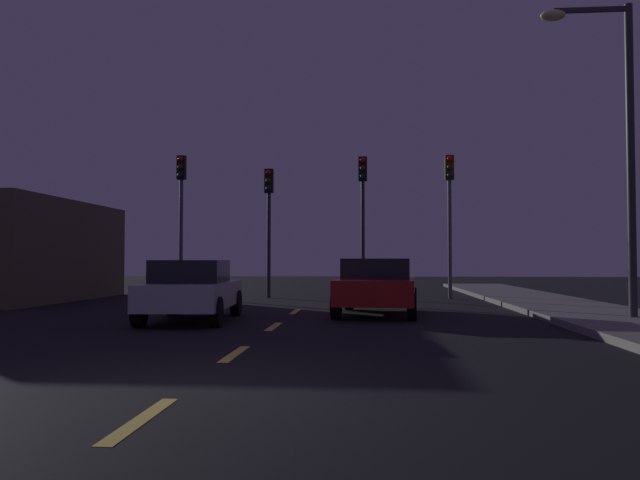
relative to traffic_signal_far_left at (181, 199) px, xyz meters
name	(u,v)px	position (x,y,z in m)	size (l,w,h in m)	color
ground_plane	(278,324)	(5.06, -9.22, -3.73)	(80.00, 80.00, 0.00)	black
sidewalk_curb_right	(630,323)	(12.56, -9.22, -3.65)	(3.00, 40.00, 0.15)	gray
lane_stripe_nearest	(141,419)	(5.06, -17.42, -3.72)	(0.16, 1.60, 0.01)	#EACC4C
lane_stripe_second	(235,354)	(5.06, -13.62, -3.72)	(0.16, 1.60, 0.01)	#EACC4C
lane_stripe_third	(274,326)	(5.06, -9.82, -3.72)	(0.16, 1.60, 0.01)	#EACC4C
lane_stripe_fourth	(295,311)	(5.06, -6.02, -3.72)	(0.16, 1.60, 0.01)	#EACC4C
traffic_signal_far_left	(181,199)	(0.00, 0.00, 0.00)	(0.32, 0.38, 5.36)	#4C4C51
traffic_signal_center_left	(269,207)	(3.35, 0.00, -0.35)	(0.32, 0.38, 4.82)	#2D2D30
traffic_signal_center_right	(363,199)	(6.85, 0.00, -0.08)	(0.32, 0.38, 5.23)	#2D2D30
traffic_signal_far_right	(450,199)	(10.02, 0.00, -0.08)	(0.32, 0.38, 5.24)	#4C4C51
car_stopped_ahead	(377,286)	(7.28, -6.80, -2.99)	(2.26, 4.10, 1.44)	#B21919
car_adjacent_lane	(192,290)	(3.00, -8.78, -3.01)	(2.05, 3.97, 1.40)	silver
street_lamp_right	(616,130)	(12.55, -8.64, 0.58)	(2.02, 0.36, 7.12)	#2D2D30
storefront_left	(8,251)	(-5.49, -2.14, -2.00)	(5.10, 7.99, 3.45)	brown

